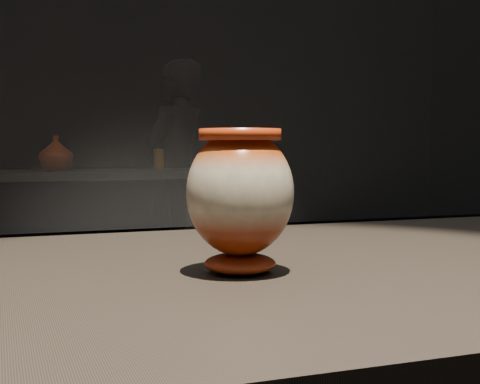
% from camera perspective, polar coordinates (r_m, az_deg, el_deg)
% --- Properties ---
extents(main_vase, '(0.15, 0.15, 0.18)m').
position_cam_1_polar(main_vase, '(0.82, 0.00, -0.22)').
color(main_vase, maroon).
rests_on(main_vase, display_plinth).
extents(back_shelf, '(2.00, 0.60, 0.90)m').
position_cam_1_polar(back_shelf, '(4.33, -15.90, -1.75)').
color(back_shelf, black).
rests_on(back_shelf, ground).
extents(back_vase_mid, '(0.24, 0.24, 0.22)m').
position_cam_1_polar(back_vase_mid, '(4.29, -15.44, 3.20)').
color(back_vase_mid, maroon).
rests_on(back_vase_mid, back_shelf).
extents(back_vase_right, '(0.07, 0.07, 0.14)m').
position_cam_1_polar(back_vase_right, '(4.47, -6.92, 2.81)').
color(back_vase_right, '#9D6116').
rests_on(back_vase_right, back_shelf).
extents(visitor, '(0.72, 0.69, 1.67)m').
position_cam_1_polar(visitor, '(4.80, -5.46, 1.31)').
color(visitor, black).
rests_on(visitor, ground).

